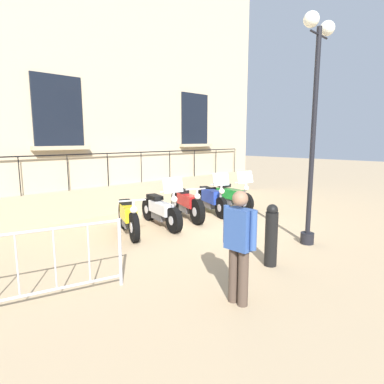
{
  "coord_description": "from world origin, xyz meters",
  "views": [
    {
      "loc": [
        6.27,
        -6.17,
        2.23
      ],
      "look_at": [
        0.03,
        0.0,
        0.8
      ],
      "focal_mm": 30.61,
      "sensor_mm": 36.0,
      "label": 1
    }
  ],
  "objects_px": {
    "motorcycle_yellow": "(128,218)",
    "crowd_barrier": "(37,264)",
    "motorcycle_white": "(161,211)",
    "lamppost": "(315,107)",
    "motorcycle_red": "(187,204)",
    "pedestrian_standing": "(239,242)",
    "bollard": "(271,235)",
    "motorcycle_green": "(229,196)",
    "motorcycle_blue": "(211,199)"
  },
  "relations": [
    {
      "from": "motorcycle_yellow",
      "to": "crowd_barrier",
      "type": "relative_size",
      "value": 0.8
    },
    {
      "from": "motorcycle_white",
      "to": "lamppost",
      "type": "distance_m",
      "value": 4.34
    },
    {
      "from": "motorcycle_red",
      "to": "pedestrian_standing",
      "type": "relative_size",
      "value": 1.29
    },
    {
      "from": "motorcycle_yellow",
      "to": "bollard",
      "type": "distance_m",
      "value": 3.46
    },
    {
      "from": "motorcycle_red",
      "to": "lamppost",
      "type": "xyz_separation_m",
      "value": [
        3.44,
        0.29,
        2.45
      ]
    },
    {
      "from": "motorcycle_white",
      "to": "motorcycle_red",
      "type": "bearing_deg",
      "value": 97.14
    },
    {
      "from": "lamppost",
      "to": "pedestrian_standing",
      "type": "xyz_separation_m",
      "value": [
        0.54,
        -3.13,
        -1.99
      ]
    },
    {
      "from": "crowd_barrier",
      "to": "pedestrian_standing",
      "type": "xyz_separation_m",
      "value": [
        1.92,
        1.93,
        0.31
      ]
    },
    {
      "from": "motorcycle_red",
      "to": "motorcycle_green",
      "type": "bearing_deg",
      "value": 89.94
    },
    {
      "from": "lamppost",
      "to": "pedestrian_standing",
      "type": "height_order",
      "value": "lamppost"
    },
    {
      "from": "lamppost",
      "to": "motorcycle_yellow",
      "type": "bearing_deg",
      "value": -144.39
    },
    {
      "from": "motorcycle_blue",
      "to": "lamppost",
      "type": "relative_size",
      "value": 0.42
    },
    {
      "from": "motorcycle_yellow",
      "to": "pedestrian_standing",
      "type": "distance_m",
      "value": 3.92
    },
    {
      "from": "motorcycle_white",
      "to": "motorcycle_green",
      "type": "distance_m",
      "value": 2.95
    },
    {
      "from": "pedestrian_standing",
      "to": "motorcycle_white",
      "type": "bearing_deg",
      "value": 154.89
    },
    {
      "from": "motorcycle_red",
      "to": "motorcycle_blue",
      "type": "relative_size",
      "value": 1.06
    },
    {
      "from": "lamppost",
      "to": "pedestrian_standing",
      "type": "relative_size",
      "value": 2.92
    },
    {
      "from": "motorcycle_yellow",
      "to": "pedestrian_standing",
      "type": "height_order",
      "value": "pedestrian_standing"
    },
    {
      "from": "motorcycle_yellow",
      "to": "lamppost",
      "type": "relative_size",
      "value": 0.4
    },
    {
      "from": "motorcycle_red",
      "to": "bollard",
      "type": "relative_size",
      "value": 1.82
    },
    {
      "from": "motorcycle_blue",
      "to": "bollard",
      "type": "xyz_separation_m",
      "value": [
        3.51,
        -2.32,
        0.12
      ]
    },
    {
      "from": "pedestrian_standing",
      "to": "crowd_barrier",
      "type": "bearing_deg",
      "value": -134.74
    },
    {
      "from": "motorcycle_yellow",
      "to": "pedestrian_standing",
      "type": "bearing_deg",
      "value": -11.7
    },
    {
      "from": "crowd_barrier",
      "to": "lamppost",
      "type": "bearing_deg",
      "value": 74.78
    },
    {
      "from": "motorcycle_yellow",
      "to": "motorcycle_red",
      "type": "distance_m",
      "value": 2.06
    },
    {
      "from": "motorcycle_white",
      "to": "bollard",
      "type": "relative_size",
      "value": 1.84
    },
    {
      "from": "motorcycle_red",
      "to": "pedestrian_standing",
      "type": "distance_m",
      "value": 4.91
    },
    {
      "from": "motorcycle_yellow",
      "to": "motorcycle_white",
      "type": "height_order",
      "value": "motorcycle_white"
    },
    {
      "from": "motorcycle_blue",
      "to": "lamppost",
      "type": "height_order",
      "value": "lamppost"
    },
    {
      "from": "motorcycle_blue",
      "to": "lamppost",
      "type": "distance_m",
      "value": 4.23
    },
    {
      "from": "motorcycle_red",
      "to": "motorcycle_green",
      "type": "xyz_separation_m",
      "value": [
        0.0,
        1.9,
        0.01
      ]
    },
    {
      "from": "motorcycle_white",
      "to": "bollard",
      "type": "height_order",
      "value": "motorcycle_white"
    },
    {
      "from": "motorcycle_yellow",
      "to": "motorcycle_green",
      "type": "xyz_separation_m",
      "value": [
        -0.17,
        3.96,
        0.02
      ]
    },
    {
      "from": "motorcycle_white",
      "to": "bollard",
      "type": "bearing_deg",
      "value": -5.09
    },
    {
      "from": "motorcycle_red",
      "to": "pedestrian_standing",
      "type": "bearing_deg",
      "value": -35.54
    },
    {
      "from": "motorcycle_green",
      "to": "bollard",
      "type": "xyz_separation_m",
      "value": [
        3.55,
        -3.25,
        0.13
      ]
    },
    {
      "from": "motorcycle_yellow",
      "to": "crowd_barrier",
      "type": "distance_m",
      "value": 3.32
    },
    {
      "from": "motorcycle_green",
      "to": "crowd_barrier",
      "type": "xyz_separation_m",
      "value": [
        2.06,
        -6.68,
        0.14
      ]
    },
    {
      "from": "motorcycle_green",
      "to": "motorcycle_red",
      "type": "bearing_deg",
      "value": -90.06
    },
    {
      "from": "pedestrian_standing",
      "to": "motorcycle_blue",
      "type": "bearing_deg",
      "value": 135.89
    },
    {
      "from": "motorcycle_green",
      "to": "lamppost",
      "type": "bearing_deg",
      "value": -25.16
    },
    {
      "from": "bollard",
      "to": "motorcycle_green",
      "type": "bearing_deg",
      "value": 137.55
    },
    {
      "from": "motorcycle_red",
      "to": "bollard",
      "type": "distance_m",
      "value": 3.8
    },
    {
      "from": "motorcycle_white",
      "to": "motorcycle_blue",
      "type": "height_order",
      "value": "motorcycle_white"
    },
    {
      "from": "motorcycle_white",
      "to": "motorcycle_red",
      "type": "height_order",
      "value": "motorcycle_white"
    },
    {
      "from": "lamppost",
      "to": "bollard",
      "type": "relative_size",
      "value": 4.12
    },
    {
      "from": "motorcycle_green",
      "to": "motorcycle_blue",
      "type": "bearing_deg",
      "value": -87.38
    },
    {
      "from": "motorcycle_yellow",
      "to": "crowd_barrier",
      "type": "bearing_deg",
      "value": -55.2
    },
    {
      "from": "motorcycle_yellow",
      "to": "lamppost",
      "type": "distance_m",
      "value": 4.72
    },
    {
      "from": "motorcycle_yellow",
      "to": "bollard",
      "type": "xyz_separation_m",
      "value": [
        3.38,
        0.71,
        0.15
      ]
    }
  ]
}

